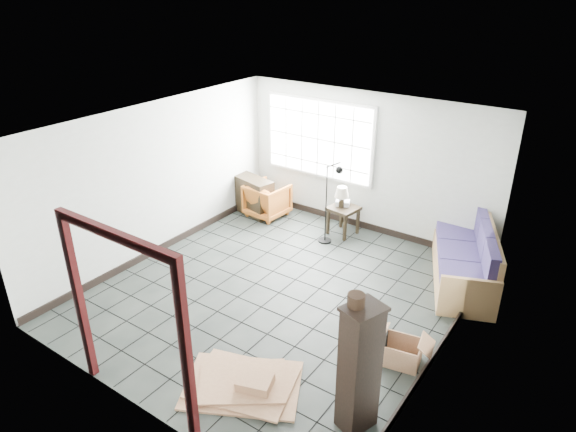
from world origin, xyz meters
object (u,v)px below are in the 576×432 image
Objects in this scene: armchair at (267,198)px; tall_shelf at (359,368)px; side_table at (343,212)px; futon_sofa at (467,261)px.

tall_shelf is at bearing 141.46° from armchair.
armchair is 1.65m from side_table.
futon_sofa reaches higher than side_table.
side_table is at bearing 139.95° from tall_shelf.
armchair reaches higher than side_table.
tall_shelf is at bearing -58.91° from side_table.
tall_shelf is (2.33, -3.87, 0.33)m from side_table.
futon_sofa is 1.51× the size of tall_shelf.
futon_sofa reaches higher than armchair.
tall_shelf reaches higher than side_table.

